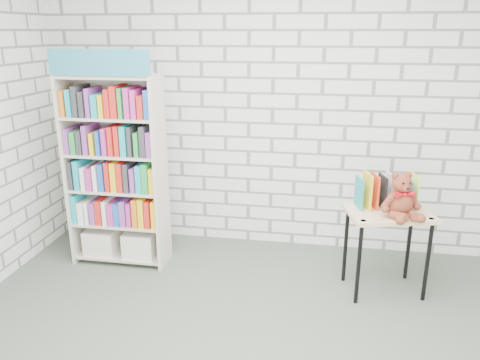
# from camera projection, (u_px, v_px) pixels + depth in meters

# --- Properties ---
(room_shell) EXTENTS (4.52, 4.02, 2.81)m
(room_shell) POSITION_uv_depth(u_px,v_px,m) (235.00, 96.00, 2.51)
(room_shell) COLOR silver
(room_shell) RESTS_ON ground
(bookshelf) EXTENTS (0.88, 0.34, 1.98)m
(bookshelf) POSITION_uv_depth(u_px,v_px,m) (116.00, 170.00, 4.27)
(bookshelf) COLOR beige
(bookshelf) RESTS_ON ground
(display_table) EXTENTS (0.76, 0.61, 0.72)m
(display_table) POSITION_uv_depth(u_px,v_px,m) (388.00, 223.00, 3.82)
(display_table) COLOR tan
(display_table) RESTS_ON ground
(table_books) EXTENTS (0.50, 0.31, 0.28)m
(table_books) POSITION_uv_depth(u_px,v_px,m) (386.00, 191.00, 3.85)
(table_books) COLOR teal
(table_books) RESTS_ON display_table
(teddy_bear) EXTENTS (0.33, 0.32, 0.36)m
(teddy_bear) POSITION_uv_depth(u_px,v_px,m) (401.00, 199.00, 3.65)
(teddy_bear) COLOR brown
(teddy_bear) RESTS_ON display_table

